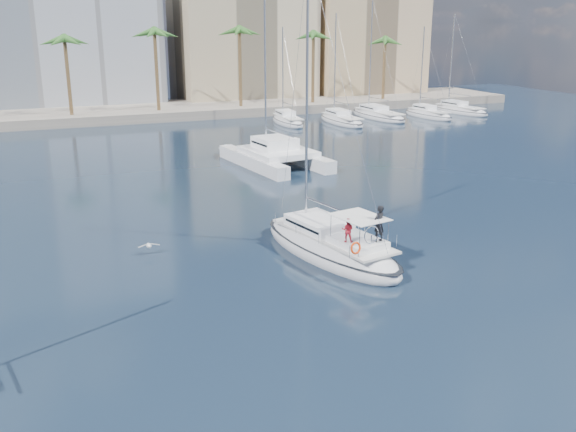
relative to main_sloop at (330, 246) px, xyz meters
name	(u,v)px	position (x,y,z in m)	size (l,w,h in m)	color
ground	(281,285)	(-4.05, -2.80, -0.52)	(160.00, 160.00, 0.00)	black
quay	(108,113)	(-4.05, 58.20, 0.08)	(120.00, 14.00, 1.20)	gray
building_beige	(242,37)	(17.95, 67.20, 9.48)	(20.00, 14.00, 20.00)	#C1AE8A
building_tan_right	(363,42)	(37.95, 65.20, 8.48)	(18.00, 12.00, 18.00)	tan
palm_centre	(106,38)	(-4.05, 54.20, 9.76)	(3.60, 3.60, 12.30)	brown
palm_right	(351,36)	(29.95, 54.20, 9.76)	(3.60, 3.60, 12.30)	brown
main_sloop	(330,246)	(0.00, 0.00, 0.00)	(5.52, 11.50, 16.39)	white
catamaran	(276,153)	(5.71, 22.46, 0.61)	(7.01, 11.97, 16.66)	white
seagull	(149,245)	(-9.14, 3.90, 0.02)	(1.20, 0.52, 0.22)	silver
moored_yacht_a	(288,124)	(15.95, 44.20, -0.52)	(2.72, 9.35, 11.90)	white
moored_yacht_b	(341,123)	(22.45, 42.20, -0.52)	(3.14, 10.78, 13.72)	white
moored_yacht_c	(378,118)	(28.95, 44.20, -0.52)	(3.55, 12.21, 15.54)	white
moored_yacht_d	(428,117)	(35.45, 42.20, -0.52)	(2.72, 9.35, 11.90)	white
moored_yacht_e	(459,113)	(41.95, 44.20, -0.52)	(3.14, 10.78, 13.72)	white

